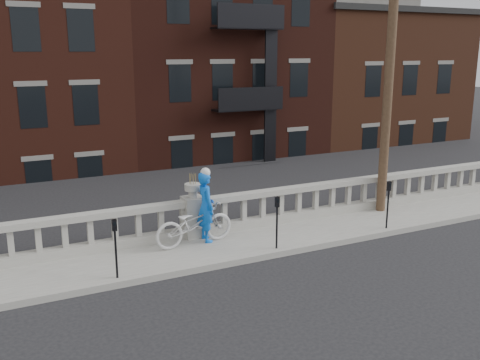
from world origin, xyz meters
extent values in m
plane|color=black|center=(0.00, 0.00, 0.00)|extent=(120.00, 120.00, 0.00)
cube|color=gray|center=(0.00, 3.00, 0.07)|extent=(32.00, 2.20, 0.15)
cube|color=gray|center=(0.00, 3.95, 0.28)|extent=(28.00, 0.34, 0.25)
cube|color=gray|center=(0.00, 3.95, 1.10)|extent=(28.00, 0.34, 0.16)
cube|color=gray|center=(0.00, 3.95, 0.70)|extent=(0.55, 0.55, 1.10)
cylinder|color=gray|center=(0.00, 3.95, 1.35)|extent=(0.24, 0.24, 0.20)
cylinder|color=gray|center=(0.00, 3.95, 1.53)|extent=(0.44, 0.44, 0.18)
cube|color=#605E59|center=(0.00, 4.30, -2.42)|extent=(36.00, 0.50, 5.15)
cube|color=black|center=(0.00, 25.95, -5.25)|extent=(80.00, 44.00, 0.50)
cube|color=#595651|center=(-2.00, 8.45, -3.00)|extent=(16.00, 7.00, 4.00)
cube|color=#595651|center=(22.00, 32.95, 4.00)|extent=(14.00, 14.00, 18.00)
cube|color=#36150E|center=(6.00, 19.95, 2.75)|extent=(10.00, 14.00, 15.50)
cube|color=#512818|center=(16.00, 19.95, 1.00)|extent=(10.00, 14.00, 12.00)
cube|color=black|center=(16.00, 19.95, 7.15)|extent=(10.30, 14.30, 0.30)
cylinder|color=#422D1E|center=(6.20, 3.60, 5.15)|extent=(0.28, 0.28, 10.00)
cylinder|color=black|center=(-2.53, 2.15, 0.70)|extent=(0.05, 0.05, 1.10)
cube|color=black|center=(-2.53, 2.15, 1.38)|extent=(0.10, 0.08, 0.26)
cube|color=black|center=(-2.53, 2.10, 1.42)|extent=(0.06, 0.01, 0.08)
cylinder|color=black|center=(1.56, 2.15, 0.70)|extent=(0.05, 0.05, 1.10)
cube|color=black|center=(1.56, 2.15, 1.38)|extent=(0.10, 0.08, 0.26)
cube|color=black|center=(1.56, 2.10, 1.42)|extent=(0.06, 0.01, 0.08)
cylinder|color=black|center=(5.17, 2.15, 0.70)|extent=(0.05, 0.05, 1.10)
cube|color=black|center=(5.17, 2.15, 1.38)|extent=(0.10, 0.08, 0.26)
cube|color=black|center=(5.17, 2.10, 1.42)|extent=(0.06, 0.01, 0.08)
imported|color=silver|center=(-0.21, 3.36, 0.72)|extent=(2.21, 0.94, 1.13)
imported|color=blue|center=(0.18, 3.49, 1.09)|extent=(0.48, 0.70, 1.87)
camera|label=1|loc=(-4.98, -8.96, 5.07)|focal=40.00mm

